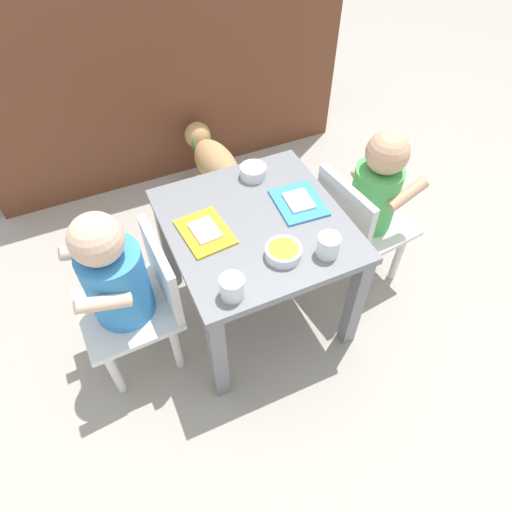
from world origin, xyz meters
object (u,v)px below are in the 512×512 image
(food_tray_left, at_px, (205,232))
(seated_child_right, at_px, (372,197))
(food_tray_right, at_px, (299,202))
(water_cup_left, at_px, (328,246))
(seated_child_left, at_px, (120,280))
(cereal_bowl_right_side, at_px, (283,252))
(dog, at_px, (214,162))
(water_cup_right, at_px, (232,288))
(cereal_bowl_left_side, at_px, (253,171))
(dining_table, at_px, (256,240))

(food_tray_left, bearing_deg, seated_child_right, -2.08)
(food_tray_right, relative_size, water_cup_left, 2.76)
(seated_child_left, bearing_deg, cereal_bowl_right_side, -18.02)
(seated_child_right, distance_m, dog, 0.75)
(water_cup_right, bearing_deg, cereal_bowl_right_side, 19.89)
(seated_child_right, xyz_separation_m, water_cup_left, (-0.29, -0.20, 0.08))
(food_tray_left, bearing_deg, cereal_bowl_left_side, 37.28)
(seated_child_right, distance_m, food_tray_left, 0.58)
(food_tray_left, xyz_separation_m, cereal_bowl_left_side, (0.23, 0.18, 0.02))
(seated_child_left, xyz_separation_m, cereal_bowl_left_side, (0.51, 0.21, 0.07))
(cereal_bowl_left_side, bearing_deg, food_tray_left, -142.72)
(dining_table, height_order, dog, dining_table)
(seated_child_right, distance_m, cereal_bowl_right_side, 0.44)
(seated_child_right, xyz_separation_m, food_tray_right, (-0.27, 0.02, 0.06))
(seated_child_right, distance_m, cereal_bowl_left_side, 0.40)
(water_cup_right, bearing_deg, seated_child_left, 141.24)
(dining_table, bearing_deg, water_cup_left, -56.57)
(water_cup_left, xyz_separation_m, cereal_bowl_right_side, (-0.12, 0.04, -0.01))
(food_tray_left, relative_size, water_cup_right, 2.81)
(seated_child_right, bearing_deg, cereal_bowl_right_side, -159.56)
(dining_table, height_order, seated_child_right, seated_child_right)
(water_cup_left, bearing_deg, food_tray_right, 83.51)
(seated_child_left, distance_m, water_cup_right, 0.34)
(seated_child_right, bearing_deg, dog, 117.18)
(cereal_bowl_left_side, bearing_deg, cereal_bowl_right_side, -100.74)
(water_cup_right, relative_size, cereal_bowl_left_side, 0.76)
(food_tray_left, relative_size, cereal_bowl_right_side, 1.80)
(seated_child_right, relative_size, food_tray_left, 3.40)
(water_cup_left, relative_size, cereal_bowl_right_side, 0.63)
(food_tray_right, bearing_deg, seated_child_right, -4.47)
(water_cup_right, bearing_deg, dog, 73.28)
(dining_table, relative_size, food_tray_right, 3.11)
(cereal_bowl_right_side, bearing_deg, food_tray_left, 133.95)
(food_tray_right, bearing_deg, dog, 95.68)
(seated_child_right, bearing_deg, seated_child_left, -179.30)
(seated_child_left, height_order, food_tray_right, seated_child_left)
(seated_child_left, height_order, water_cup_left, seated_child_left)
(cereal_bowl_right_side, bearing_deg, food_tray_right, 50.91)
(dining_table, bearing_deg, dog, 81.81)
(seated_child_left, height_order, dog, seated_child_left)
(dog, bearing_deg, water_cup_left, -87.45)
(water_cup_left, xyz_separation_m, cereal_bowl_left_side, (-0.05, 0.40, -0.01))
(dining_table, distance_m, dog, 0.67)
(seated_child_left, distance_m, water_cup_left, 0.59)
(dog, relative_size, cereal_bowl_left_side, 4.94)
(seated_child_left, bearing_deg, food_tray_right, 3.09)
(dog, bearing_deg, cereal_bowl_right_side, -95.68)
(food_tray_left, xyz_separation_m, water_cup_left, (0.28, -0.22, 0.02))
(seated_child_right, bearing_deg, cereal_bowl_left_side, 149.85)
(food_tray_left, xyz_separation_m, cereal_bowl_right_side, (0.17, -0.17, 0.01))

